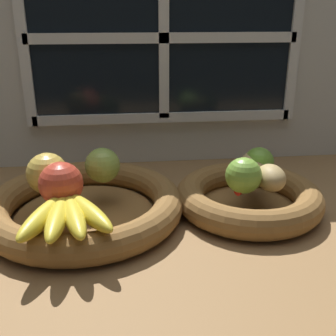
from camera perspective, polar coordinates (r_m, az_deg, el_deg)
ground_plane at (r=82.40cm, az=1.42°, el=-6.81°), size 140.00×90.00×3.00cm
back_wall at (r=102.79cm, az=-0.72°, el=15.98°), size 140.00×4.60×55.00cm
fruit_bowl_left at (r=79.33cm, az=-11.55°, el=-5.14°), size 37.38×37.38×5.51cm
fruit_bowl_right at (r=82.41cm, az=11.09°, el=-4.05°), size 28.70×28.70×5.51cm
apple_green_back at (r=80.55cm, az=-9.09°, el=0.38°), size 6.84×6.84×6.84cm
apple_golden_left at (r=77.68cm, az=-16.40°, el=-0.73°), size 7.61×7.61×7.61cm
apple_red_front at (r=72.50cm, az=-14.65°, el=-2.13°), size 7.62×7.62×7.62cm
banana_bunch_front at (r=66.94cm, az=-14.00°, el=-6.19°), size 15.88×17.14×3.15cm
potato_small at (r=78.64cm, az=14.09°, el=-1.32°), size 5.75×7.62×4.84cm
potato_back at (r=84.52cm, az=11.77°, el=0.56°), size 9.20×9.54×5.07cm
potato_large at (r=80.41cm, az=11.34°, el=-0.77°), size 9.51×7.76×4.33cm
lime_near at (r=76.04cm, az=10.45°, el=-1.04°), size 6.70×6.70×6.70cm
lime_far at (r=84.20cm, az=12.51°, el=0.78°), size 6.07×6.07×6.07cm
chili_pepper at (r=79.00cm, az=12.07°, el=-2.28°), size 9.43×6.81×1.67cm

